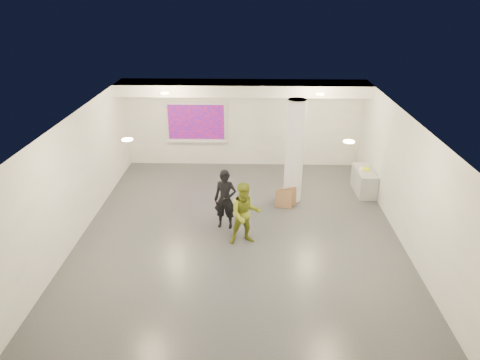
{
  "coord_description": "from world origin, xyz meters",
  "views": [
    {
      "loc": [
        0.27,
        -9.52,
        5.79
      ],
      "look_at": [
        0.0,
        0.4,
        1.25
      ],
      "focal_mm": 32.0,
      "sensor_mm": 36.0,
      "label": 1
    }
  ],
  "objects_px": {
    "column": "(294,152)",
    "man": "(245,214)",
    "credenza": "(364,181)",
    "projection_screen": "(196,122)",
    "woman": "(225,200)"
  },
  "relations": [
    {
      "from": "column",
      "to": "woman",
      "type": "distance_m",
      "value": 2.57
    },
    {
      "from": "column",
      "to": "credenza",
      "type": "distance_m",
      "value": 2.56
    },
    {
      "from": "woman",
      "to": "man",
      "type": "bearing_deg",
      "value": -46.59
    },
    {
      "from": "projection_screen",
      "to": "credenza",
      "type": "relative_size",
      "value": 1.69
    },
    {
      "from": "credenza",
      "to": "woman",
      "type": "relative_size",
      "value": 0.78
    },
    {
      "from": "credenza",
      "to": "man",
      "type": "bearing_deg",
      "value": -141.48
    },
    {
      "from": "projection_screen",
      "to": "woman",
      "type": "distance_m",
      "value": 4.5
    },
    {
      "from": "column",
      "to": "man",
      "type": "relative_size",
      "value": 1.88
    },
    {
      "from": "man",
      "to": "woman",
      "type": "bearing_deg",
      "value": 114.33
    },
    {
      "from": "woman",
      "to": "credenza",
      "type": "bearing_deg",
      "value": 36.27
    },
    {
      "from": "man",
      "to": "credenza",
      "type": "bearing_deg",
      "value": 28.49
    },
    {
      "from": "credenza",
      "to": "man",
      "type": "height_order",
      "value": "man"
    },
    {
      "from": "credenza",
      "to": "woman",
      "type": "distance_m",
      "value": 4.65
    },
    {
      "from": "projection_screen",
      "to": "credenza",
      "type": "height_order",
      "value": "projection_screen"
    },
    {
      "from": "column",
      "to": "projection_screen",
      "type": "height_order",
      "value": "column"
    }
  ]
}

